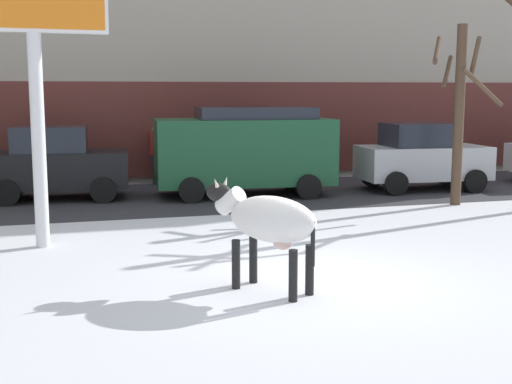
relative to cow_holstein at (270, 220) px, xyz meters
name	(u,v)px	position (x,y,z in m)	size (l,w,h in m)	color
ground_plane	(307,280)	(0.70, 0.38, -1.00)	(120.00, 120.00, 0.00)	white
road_strip	(197,196)	(0.70, 8.75, -1.00)	(60.00, 5.60, 0.01)	#333338
cow_holstein	(270,220)	(0.00, 0.00, 0.00)	(1.45, 1.78, 1.54)	silver
car_black_hatchback	(56,163)	(-2.82, 9.29, -0.07)	(3.62, 2.13, 1.86)	black
car_darkgreen_van	(245,149)	(1.96, 8.59, 0.24)	(4.73, 2.39, 2.32)	#194C2D
car_silver_hatchback	(422,157)	(6.96, 8.28, -0.07)	(3.62, 2.13, 1.86)	#B7BABF
pedestrian_near_billboard	(156,155)	(0.00, 11.36, -0.12)	(0.36, 0.24, 1.73)	#282833
pedestrian_by_cars	(203,154)	(1.39, 11.36, -0.12)	(0.36, 0.24, 1.73)	#282833
bare_tree_right_lot	(459,107)	(6.49, 5.74, 1.36)	(1.71, 1.72, 4.30)	#4C3828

